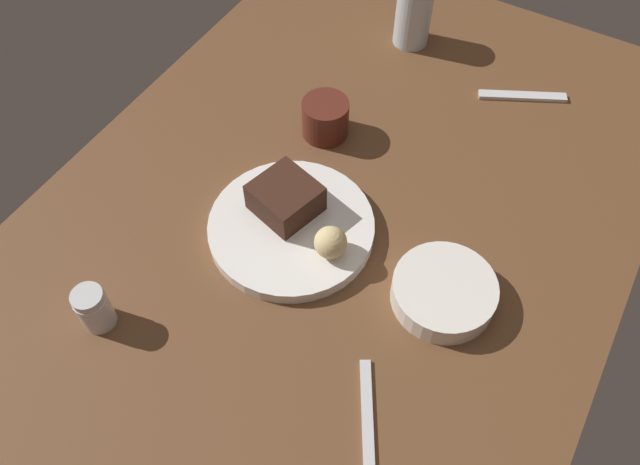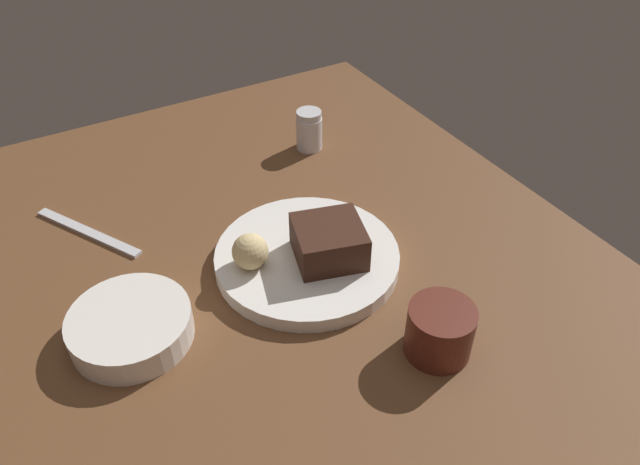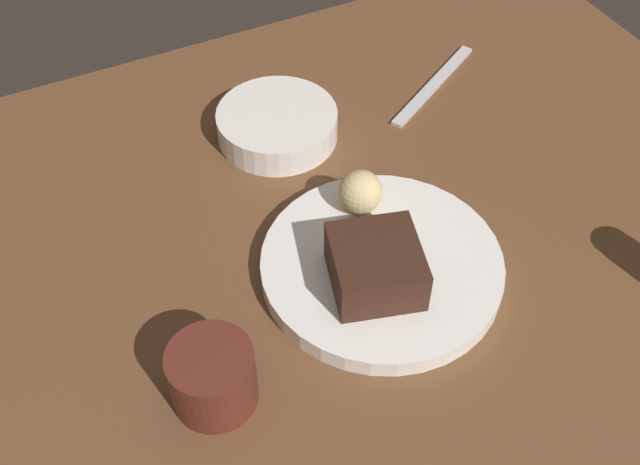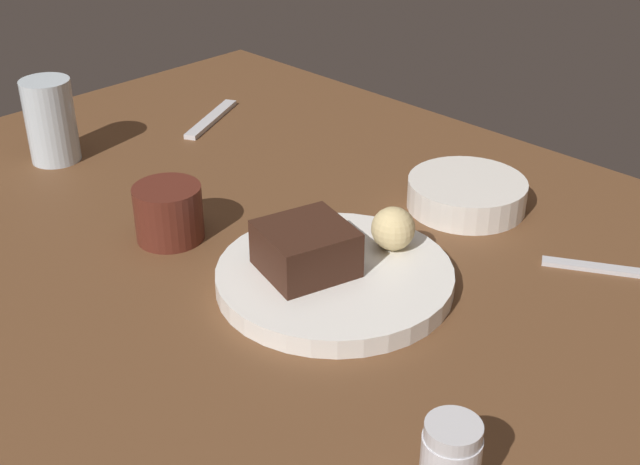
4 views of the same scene
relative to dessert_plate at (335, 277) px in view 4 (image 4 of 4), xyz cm
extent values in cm
cube|color=brown|center=(-8.43, 3.89, -2.52)|extent=(120.00, 84.00, 3.00)
cylinder|color=white|center=(0.00, 0.00, 0.00)|extent=(24.31, 24.31, 2.05)
cube|color=#381E14|center=(-2.04, -2.10, 3.45)|extent=(10.34, 10.54, 4.85)
sphere|color=#DBC184|center=(1.38, 7.35, 3.34)|extent=(4.64, 4.64, 4.64)
cylinder|color=silver|center=(25.33, -14.46, 5.19)|extent=(4.15, 4.15, 1.20)
cylinder|color=silver|center=(-48.39, -3.88, 4.57)|extent=(6.53, 6.53, 11.18)
cylinder|color=white|center=(-0.82, 23.73, 0.75)|extent=(14.21, 14.21, 3.55)
cylinder|color=#562319|center=(-20.06, -5.82, 2.15)|extent=(7.62, 7.62, 6.36)
cube|color=silver|center=(-44.35, 19.54, -0.67)|extent=(8.38, 14.20, 0.70)
cube|color=silver|center=(20.92, 23.71, -0.77)|extent=(17.16, 10.69, 0.50)
camera|label=1|loc=(44.96, 31.06, 75.92)|focal=35.92mm
camera|label=2|loc=(-52.44, 28.25, 53.86)|focal=34.14mm
camera|label=3|loc=(-27.24, -41.39, 60.01)|focal=43.41mm
camera|label=4|loc=(49.54, -52.18, 45.94)|focal=46.87mm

